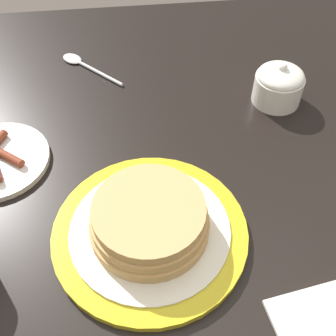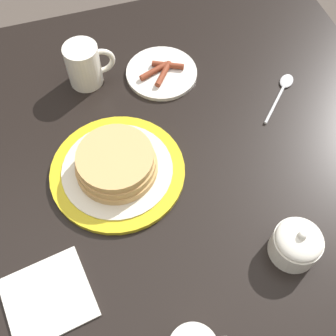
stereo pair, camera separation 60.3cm
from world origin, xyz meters
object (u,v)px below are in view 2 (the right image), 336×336
at_px(sugar_bowl, 297,243).
at_px(spoon, 283,89).
at_px(coffee_mug, 85,64).
at_px(pancake_plate, 117,166).
at_px(side_plate_bacon, 162,72).
at_px(napkin, 48,298).

relative_size(sugar_bowl, spoon, 0.69).
xyz_separation_m(coffee_mug, spoon, (0.44, -0.17, -0.05)).
bearing_deg(pancake_plate, spoon, 13.94).
height_order(side_plate_bacon, coffee_mug, coffee_mug).
xyz_separation_m(sugar_bowl, napkin, (-0.45, 0.05, -0.03)).
bearing_deg(side_plate_bacon, spoon, -27.08).
relative_size(side_plate_bacon, napkin, 1.03).
relative_size(pancake_plate, coffee_mug, 2.45).
height_order(napkin, spoon, spoon).
distance_m(pancake_plate, sugar_bowl, 0.38).
bearing_deg(spoon, sugar_bowl, -113.02).
xyz_separation_m(pancake_plate, spoon, (0.43, 0.11, -0.02)).
bearing_deg(coffee_mug, spoon, -21.03).
distance_m(side_plate_bacon, spoon, 0.29).
bearing_deg(spoon, coffee_mug, 158.97).
distance_m(pancake_plate, coffee_mug, 0.28).
relative_size(sugar_bowl, napkin, 0.54).
bearing_deg(napkin, pancake_plate, 49.98).
bearing_deg(napkin, spoon, 27.80).
bearing_deg(side_plate_bacon, pancake_plate, -125.20).
xyz_separation_m(coffee_mug, sugar_bowl, (0.28, -0.54, -0.02)).
bearing_deg(side_plate_bacon, coffee_mug, 168.95).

